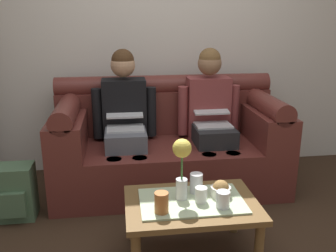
% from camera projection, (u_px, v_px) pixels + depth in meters
% --- Properties ---
extents(back_wall_patterned, '(6.00, 0.12, 2.90)m').
position_uv_depth(back_wall_patterned, '(161.00, 20.00, 3.52)').
color(back_wall_patterned, silver).
rests_on(back_wall_patterned, ground_plane).
extents(couch, '(1.98, 0.88, 0.96)m').
position_uv_depth(couch, '(168.00, 145.00, 3.32)').
color(couch, maroon).
rests_on(couch, ground_plane).
extents(person_left, '(0.56, 0.67, 1.22)m').
position_uv_depth(person_left, '(125.00, 116.00, 3.19)').
color(person_left, '#595B66').
rests_on(person_left, ground_plane).
extents(person_right, '(0.56, 0.67, 1.22)m').
position_uv_depth(person_right, '(211.00, 113.00, 3.28)').
color(person_right, '#232326').
rests_on(person_right, ground_plane).
extents(coffee_table, '(0.82, 0.57, 0.40)m').
position_uv_depth(coffee_table, '(191.00, 209.00, 2.31)').
color(coffee_table, brown).
rests_on(coffee_table, ground_plane).
extents(flower_vase, '(0.12, 0.12, 0.39)m').
position_uv_depth(flower_vase, '(182.00, 161.00, 2.24)').
color(flower_vase, silver).
rests_on(flower_vase, coffee_table).
extents(snack_bowl, '(0.13, 0.13, 0.11)m').
position_uv_depth(snack_bowl, '(221.00, 190.00, 2.33)').
color(snack_bowl, silver).
rests_on(snack_bowl, coffee_table).
extents(cup_near_left, '(0.07, 0.07, 0.10)m').
position_uv_depth(cup_near_left, '(201.00, 195.00, 2.25)').
color(cup_near_left, white).
rests_on(cup_near_left, coffee_table).
extents(cup_near_right, '(0.08, 0.08, 0.10)m').
position_uv_depth(cup_near_right, '(223.00, 199.00, 2.19)').
color(cup_near_right, silver).
rests_on(cup_near_right, coffee_table).
extents(cup_far_center, '(0.08, 0.08, 0.12)m').
position_uv_depth(cup_far_center, '(161.00, 203.00, 2.13)').
color(cup_far_center, '#B26633').
rests_on(cup_far_center, coffee_table).
extents(cup_far_left, '(0.08, 0.08, 0.13)m').
position_uv_depth(cup_far_left, '(196.00, 183.00, 2.37)').
color(cup_far_left, silver).
rests_on(cup_far_left, coffee_table).
extents(backpack_left, '(0.29, 0.26, 0.42)m').
position_uv_depth(backpack_left, '(15.00, 193.00, 2.79)').
color(backpack_left, '#4C6B4C').
rests_on(backpack_left, ground_plane).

